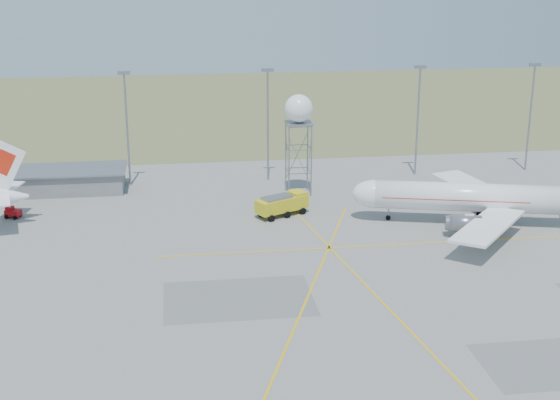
{
  "coord_description": "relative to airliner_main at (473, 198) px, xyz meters",
  "views": [
    {
      "loc": [
        -26.98,
        -71.06,
        39.85
      ],
      "look_at": [
        -11.42,
        40.0,
        4.3
      ],
      "focal_mm": 50.0,
      "sensor_mm": 36.0,
      "label": 1
    }
  ],
  "objects": [
    {
      "name": "mast_d",
      "position": [
        21.81,
        28.46,
        7.99
      ],
      "size": [
        2.2,
        0.5,
        20.5
      ],
      "color": "gray",
      "rests_on": "ground"
    },
    {
      "name": "radar_tower",
      "position": [
        -24.07,
        19.21,
        5.66
      ],
      "size": [
        4.79,
        4.79,
        17.35
      ],
      "color": "gray",
      "rests_on": "ground"
    },
    {
      "name": "mast_b",
      "position": [
        -28.19,
        28.46,
        7.99
      ],
      "size": [
        2.2,
        0.5,
        20.5
      ],
      "color": "gray",
      "rests_on": "ground"
    },
    {
      "name": "mast_a",
      "position": [
        -53.19,
        28.46,
        7.99
      ],
      "size": [
        2.2,
        0.5,
        20.5
      ],
      "color": "gray",
      "rests_on": "ground"
    },
    {
      "name": "building_grey",
      "position": [
        -63.19,
        26.46,
        -2.1
      ],
      "size": [
        19.0,
        10.0,
        3.9
      ],
      "color": "gray",
      "rests_on": "ground"
    },
    {
      "name": "airliner_main",
      "position": [
        0.0,
        0.0,
        0.0
      ],
      "size": [
        38.65,
        36.75,
        13.3
      ],
      "rotation": [
        0.0,
        0.0,
        2.88
      ],
      "color": "white",
      "rests_on": "ground"
    },
    {
      "name": "grass_strip",
      "position": [
        -18.19,
        102.46,
        -4.06
      ],
      "size": [
        400.0,
        120.0,
        0.03
      ],
      "primitive_type": "cube",
      "color": "#5E6A3A",
      "rests_on": "ground"
    },
    {
      "name": "baggage_tug",
      "position": [
        -70.79,
        12.62,
        -3.39
      ],
      "size": [
        2.71,
        2.51,
        1.8
      ],
      "rotation": [
        0.0,
        0.0,
        -0.38
      ],
      "color": "#AE0C10",
      "rests_on": "ground"
    },
    {
      "name": "fire_truck",
      "position": [
        -28.35,
        7.93,
        -2.42
      ],
      "size": [
        8.97,
        6.59,
        3.45
      ],
      "rotation": [
        0.0,
        0.0,
        0.49
      ],
      "color": "gold",
      "rests_on": "ground"
    },
    {
      "name": "ground",
      "position": [
        -18.19,
        -37.54,
        -4.08
      ],
      "size": [
        400.0,
        400.0,
        0.0
      ],
      "primitive_type": "plane",
      "color": "gray",
      "rests_on": "ground"
    },
    {
      "name": "mast_c",
      "position": [
        -0.19,
        28.46,
        7.99
      ],
      "size": [
        2.2,
        0.5,
        20.5
      ],
      "color": "gray",
      "rests_on": "ground"
    }
  ]
}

